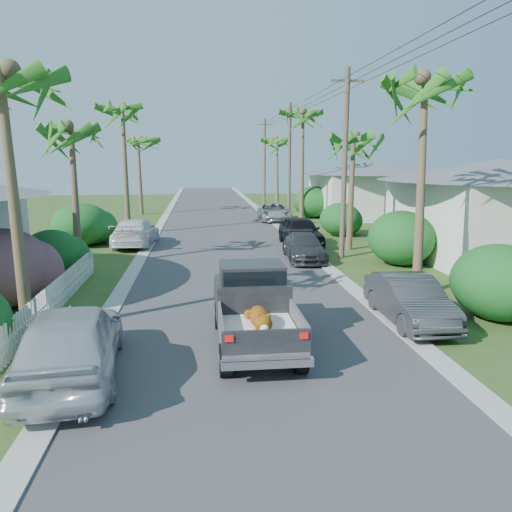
{
  "coord_description": "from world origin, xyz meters",
  "views": [
    {
      "loc": [
        -1.35,
        -10.71,
        4.8
      ],
      "look_at": [
        0.6,
        6.66,
        1.4
      ],
      "focal_mm": 35.0,
      "sensor_mm": 36.0,
      "label": 1
    }
  ],
  "objects": [
    {
      "name": "shrub_r_a",
      "position": [
        7.6,
        3.0,
        1.15
      ],
      "size": [
        2.8,
        3.08,
        2.3
      ],
      "primitive_type": "ellipsoid",
      "color": "#164F1E",
      "rests_on": "ground"
    },
    {
      "name": "shrub_r_d",
      "position": [
        8.0,
        30.0,
        1.3
      ],
      "size": [
        3.2,
        3.52,
        2.6
      ],
      "primitive_type": "ellipsoid",
      "color": "#164F1E",
      "rests_on": "ground"
    },
    {
      "name": "ground",
      "position": [
        0.0,
        0.0,
        0.0
      ],
      "size": [
        120.0,
        120.0,
        0.0
      ],
      "primitive_type": "plane",
      "color": "#314C1C",
      "rests_on": "ground"
    },
    {
      "name": "picket_fence",
      "position": [
        -6.0,
        5.5,
        0.5
      ],
      "size": [
        0.1,
        11.0,
        1.0
      ],
      "primitive_type": "cube",
      "color": "white",
      "rests_on": "ground"
    },
    {
      "name": "shrub_l_b",
      "position": [
        -7.8,
        6.0,
        1.3
      ],
      "size": [
        3.0,
        3.3,
        2.6
      ],
      "primitive_type": "ellipsoid",
      "color": "#A31762",
      "rests_on": "ground"
    },
    {
      "name": "curb_right",
      "position": [
        4.3,
        25.0,
        0.03
      ],
      "size": [
        0.6,
        100.0,
        0.06
      ],
      "primitive_type": "cube",
      "color": "#A5A39E",
      "rests_on": "ground"
    },
    {
      "name": "parked_car_rf",
      "position": [
        4.25,
        16.61,
        0.8
      ],
      "size": [
        2.1,
        4.77,
        1.6
      ],
      "primitive_type": "imported",
      "rotation": [
        0.0,
        0.0,
        0.04
      ],
      "color": "black",
      "rests_on": "ground"
    },
    {
      "name": "pickup_truck",
      "position": [
        -0.0,
        2.01,
        1.01
      ],
      "size": [
        1.98,
        5.12,
        2.06
      ],
      "color": "black",
      "rests_on": "ground"
    },
    {
      "name": "palm_l_b",
      "position": [
        -6.8,
        12.0,
        6.15
      ],
      "size": [
        4.4,
        4.4,
        7.4
      ],
      "color": "olive",
      "rests_on": "ground"
    },
    {
      "name": "parked_car_rd",
      "position": [
        4.46,
        28.2,
        0.69
      ],
      "size": [
        2.43,
        5.06,
        1.39
      ],
      "primitive_type": "imported",
      "rotation": [
        0.0,
        0.0,
        -0.03
      ],
      "color": "#B1B5B9",
      "rests_on": "ground"
    },
    {
      "name": "shrub_l_c",
      "position": [
        -7.4,
        10.0,
        1.0
      ],
      "size": [
        2.4,
        2.64,
        2.0
      ],
      "primitive_type": "ellipsoid",
      "color": "#164F1E",
      "rests_on": "ground"
    },
    {
      "name": "palm_l_c",
      "position": [
        -6.0,
        22.0,
        7.91
      ],
      "size": [
        4.4,
        4.4,
        9.2
      ],
      "color": "olive",
      "rests_on": "ground"
    },
    {
      "name": "shrub_r_c",
      "position": [
        7.5,
        20.0,
        1.05
      ],
      "size": [
        2.6,
        2.86,
        2.1
      ],
      "primitive_type": "ellipsoid",
      "color": "#164F1E",
      "rests_on": "ground"
    },
    {
      "name": "parked_car_rm",
      "position": [
        3.6,
        12.55,
        0.63
      ],
      "size": [
        1.94,
        4.39,
        1.25
      ],
      "primitive_type": "imported",
      "rotation": [
        0.0,
        0.0,
        -0.04
      ],
      "color": "#2D2F33",
      "rests_on": "ground"
    },
    {
      "name": "parked_car_ln",
      "position": [
        -4.23,
        0.05,
        0.86
      ],
      "size": [
        2.53,
        5.23,
        1.72
      ],
      "primitive_type": "imported",
      "rotation": [
        0.0,
        0.0,
        3.24
      ],
      "color": "silver",
      "rests_on": "ground"
    },
    {
      "name": "shrub_l_d",
      "position": [
        -8.0,
        18.0,
        1.2
      ],
      "size": [
        3.2,
        3.52,
        2.4
      ],
      "primitive_type": "ellipsoid",
      "color": "#164F1E",
      "rests_on": "ground"
    },
    {
      "name": "utility_pole_b",
      "position": [
        5.6,
        13.0,
        4.6
      ],
      "size": [
        1.6,
        0.26,
        9.0
      ],
      "color": "brown",
      "rests_on": "ground"
    },
    {
      "name": "utility_pole_c",
      "position": [
        5.6,
        28.0,
        4.6
      ],
      "size": [
        1.6,
        0.26,
        9.0
      ],
      "color": "brown",
      "rests_on": "ground"
    },
    {
      "name": "palm_r_a",
      "position": [
        6.3,
        6.0,
        7.42
      ],
      "size": [
        4.4,
        4.4,
        8.7
      ],
      "color": "olive",
      "rests_on": "ground"
    },
    {
      "name": "palm_l_a",
      "position": [
        -6.2,
        3.0,
        6.93
      ],
      "size": [
        4.4,
        4.4,
        8.2
      ],
      "color": "olive",
      "rests_on": "ground"
    },
    {
      "name": "parked_car_lf",
      "position": [
        -5.0,
        17.6,
        0.75
      ],
      "size": [
        2.38,
        5.26,
        1.49
      ],
      "primitive_type": "imported",
      "rotation": [
        0.0,
        0.0,
        3.08
      ],
      "color": "silver",
      "rests_on": "ground"
    },
    {
      "name": "palm_r_b",
      "position": [
        6.6,
        15.0,
        5.95
      ],
      "size": [
        4.4,
        4.4,
        7.2
      ],
      "color": "olive",
      "rests_on": "ground"
    },
    {
      "name": "house_right_near",
      "position": [
        13.0,
        12.0,
        2.22
      ],
      "size": [
        8.0,
        9.0,
        4.8
      ],
      "color": "silver",
      "rests_on": "ground"
    },
    {
      "name": "curb_left",
      "position": [
        -4.3,
        25.0,
        0.03
      ],
      "size": [
        0.6,
        100.0,
        0.06
      ],
      "primitive_type": "cube",
      "color": "#A5A39E",
      "rests_on": "ground"
    },
    {
      "name": "house_right_far",
      "position": [
        13.0,
        30.0,
        2.12
      ],
      "size": [
        9.0,
        8.0,
        4.6
      ],
      "color": "silver",
      "rests_on": "ground"
    },
    {
      "name": "parked_car_rn",
      "position": [
        4.76,
        2.93,
        0.69
      ],
      "size": [
        1.52,
        4.23,
        1.39
      ],
      "primitive_type": "imported",
      "rotation": [
        0.0,
        0.0,
        -0.01
      ],
      "color": "#313437",
      "rests_on": "ground"
    },
    {
      "name": "utility_pole_d",
      "position": [
        5.6,
        43.0,
        4.6
      ],
      "size": [
        1.6,
        0.26,
        9.0
      ],
      "color": "brown",
      "rests_on": "ground"
    },
    {
      "name": "shrub_r_b",
      "position": [
        7.8,
        11.0,
        1.25
      ],
      "size": [
        3.0,
        3.3,
        2.5
      ],
      "primitive_type": "ellipsoid",
      "color": "#164F1E",
      "rests_on": "ground"
    },
    {
      "name": "road",
      "position": [
        0.0,
        25.0,
        0.01
      ],
      "size": [
        8.0,
        100.0,
        0.02
      ],
      "primitive_type": "cube",
      "color": "#38383A",
      "rests_on": "ground"
    },
    {
      "name": "palm_r_d",
      "position": [
        6.5,
        40.0,
        6.74
      ],
      "size": [
        4.4,
        4.4,
        8.0
      ],
      "color": "olive",
      "rests_on": "ground"
    },
    {
      "name": "palm_r_c",
      "position": [
        6.2,
        26.0,
        8.11
      ],
      "size": [
        4.4,
        4.4,
        9.4
      ],
      "color": "olive",
      "rests_on": "ground"
    },
    {
      "name": "palm_l_d",
      "position": [
        -6.5,
        34.0,
        6.44
      ],
      "size": [
        4.4,
        4.4,
        7.7
      ],
      "color": "olive",
      "rests_on": "ground"
    }
  ]
}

